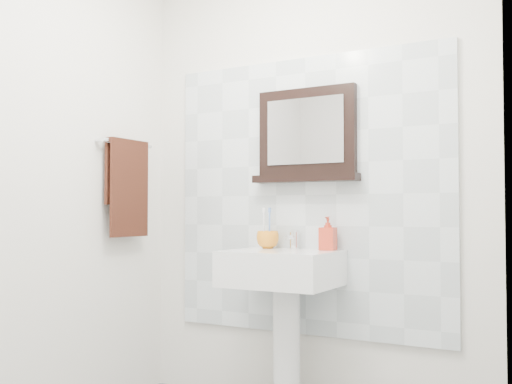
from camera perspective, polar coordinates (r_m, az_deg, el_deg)
back_wall at (r=3.27m, az=4.89°, el=1.46°), size 2.00×0.01×2.50m
left_wall at (r=3.01m, az=-22.09°, el=1.90°), size 0.01×2.20×2.50m
right_wall at (r=1.92m, az=18.70°, el=4.00°), size 0.01×2.20×2.50m
splashback at (r=3.26m, az=4.80°, el=-0.28°), size 1.60×0.02×1.50m
pedestal_sink at (r=3.10m, az=2.53°, el=-8.97°), size 0.55×0.44×0.96m
toothbrush_cup at (r=3.25m, az=1.12°, el=-4.56°), size 0.14×0.14×0.09m
toothbrushes at (r=3.25m, az=1.11°, el=-3.23°), size 0.05×0.04×0.21m
soap_dispenser at (r=3.12m, az=6.86°, el=-3.92°), size 0.08×0.09×0.17m
framed_mirror at (r=3.25m, az=4.86°, el=5.17°), size 0.60×0.11×0.51m
towel_bar at (r=3.49m, az=-12.20°, el=4.56°), size 0.07×0.40×0.03m
hand_towel at (r=3.46m, az=-12.14°, el=1.11°), size 0.06×0.30×0.55m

